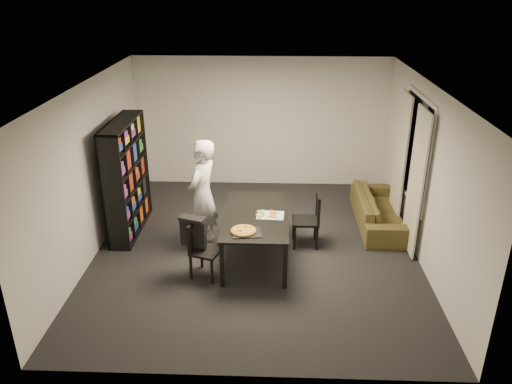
{
  "coord_description": "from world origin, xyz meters",
  "views": [
    {
      "loc": [
        0.26,
        -6.91,
        4.02
      ],
      "look_at": [
        0.0,
        -0.13,
        1.05
      ],
      "focal_mm": 35.0,
      "sensor_mm": 36.0,
      "label": 1
    }
  ],
  "objects_px": {
    "chair_right": "(311,216)",
    "person": "(203,195)",
    "chair_left": "(201,245)",
    "sofa": "(379,210)",
    "baking_tray": "(247,233)",
    "bookshelf": "(127,178)",
    "pepperoni_pizza": "(244,231)",
    "dining_table": "(256,218)"
  },
  "relations": [
    {
      "from": "bookshelf",
      "to": "chair_left",
      "type": "height_order",
      "value": "bookshelf"
    },
    {
      "from": "sofa",
      "to": "chair_left",
      "type": "bearing_deg",
      "value": 120.61
    },
    {
      "from": "chair_left",
      "to": "person",
      "type": "bearing_deg",
      "value": 24.34
    },
    {
      "from": "sofa",
      "to": "person",
      "type": "bearing_deg",
      "value": 106.09
    },
    {
      "from": "pepperoni_pizza",
      "to": "person",
      "type": "bearing_deg",
      "value": 127.77
    },
    {
      "from": "chair_right",
      "to": "sofa",
      "type": "height_order",
      "value": "chair_right"
    },
    {
      "from": "dining_table",
      "to": "baking_tray",
      "type": "relative_size",
      "value": 4.35
    },
    {
      "from": "person",
      "to": "dining_table",
      "type": "bearing_deg",
      "value": 88.2
    },
    {
      "from": "baking_tray",
      "to": "bookshelf",
      "type": "bearing_deg",
      "value": 145.48
    },
    {
      "from": "dining_table",
      "to": "pepperoni_pizza",
      "type": "bearing_deg",
      "value": -104.86
    },
    {
      "from": "chair_left",
      "to": "person",
      "type": "height_order",
      "value": "person"
    },
    {
      "from": "person",
      "to": "baking_tray",
      "type": "height_order",
      "value": "person"
    },
    {
      "from": "chair_right",
      "to": "person",
      "type": "height_order",
      "value": "person"
    },
    {
      "from": "bookshelf",
      "to": "pepperoni_pizza",
      "type": "relative_size",
      "value": 5.43
    },
    {
      "from": "chair_right",
      "to": "baking_tray",
      "type": "bearing_deg",
      "value": -44.21
    },
    {
      "from": "bookshelf",
      "to": "pepperoni_pizza",
      "type": "height_order",
      "value": "bookshelf"
    },
    {
      "from": "pepperoni_pizza",
      "to": "sofa",
      "type": "xyz_separation_m",
      "value": [
        2.24,
        1.73,
        -0.48
      ]
    },
    {
      "from": "bookshelf",
      "to": "chair_left",
      "type": "xyz_separation_m",
      "value": [
        1.4,
        -1.35,
        -0.47
      ]
    },
    {
      "from": "person",
      "to": "baking_tray",
      "type": "bearing_deg",
      "value": 58.51
    },
    {
      "from": "baking_tray",
      "to": "sofa",
      "type": "xyz_separation_m",
      "value": [
        2.19,
        1.75,
        -0.46
      ]
    },
    {
      "from": "baking_tray",
      "to": "sofa",
      "type": "bearing_deg",
      "value": 38.62
    },
    {
      "from": "person",
      "to": "sofa",
      "type": "bearing_deg",
      "value": 125.62
    },
    {
      "from": "bookshelf",
      "to": "sofa",
      "type": "relative_size",
      "value": 1.01
    },
    {
      "from": "bookshelf",
      "to": "chair_right",
      "type": "distance_m",
      "value": 3.08
    },
    {
      "from": "person",
      "to": "sofa",
      "type": "relative_size",
      "value": 0.95
    },
    {
      "from": "dining_table",
      "to": "pepperoni_pizza",
      "type": "height_order",
      "value": "pepperoni_pizza"
    },
    {
      "from": "chair_left",
      "to": "bookshelf",
      "type": "bearing_deg",
      "value": 65.31
    },
    {
      "from": "bookshelf",
      "to": "person",
      "type": "bearing_deg",
      "value": -20.99
    },
    {
      "from": "chair_right",
      "to": "bookshelf",
      "type": "bearing_deg",
      "value": -98.1
    },
    {
      "from": "pepperoni_pizza",
      "to": "baking_tray",
      "type": "bearing_deg",
      "value": -23.02
    },
    {
      "from": "chair_right",
      "to": "sofa",
      "type": "distance_m",
      "value": 1.46
    },
    {
      "from": "dining_table",
      "to": "baking_tray",
      "type": "bearing_deg",
      "value": -99.98
    },
    {
      "from": "chair_left",
      "to": "sofa",
      "type": "height_order",
      "value": "chair_left"
    },
    {
      "from": "chair_left",
      "to": "baking_tray",
      "type": "bearing_deg",
      "value": -76.04
    },
    {
      "from": "chair_right",
      "to": "person",
      "type": "bearing_deg",
      "value": -87.1
    },
    {
      "from": "chair_left",
      "to": "chair_right",
      "type": "xyz_separation_m",
      "value": [
        1.63,
        0.94,
        0.03
      ]
    },
    {
      "from": "dining_table",
      "to": "chair_left",
      "type": "distance_m",
      "value": 0.94
    },
    {
      "from": "pepperoni_pizza",
      "to": "chair_right",
      "type": "bearing_deg",
      "value": 44.21
    },
    {
      "from": "dining_table",
      "to": "chair_left",
      "type": "relative_size",
      "value": 2.08
    },
    {
      "from": "chair_left",
      "to": "pepperoni_pizza",
      "type": "relative_size",
      "value": 2.39
    },
    {
      "from": "chair_left",
      "to": "pepperoni_pizza",
      "type": "xyz_separation_m",
      "value": [
        0.61,
        -0.04,
        0.27
      ]
    },
    {
      "from": "person",
      "to": "baking_tray",
      "type": "relative_size",
      "value": 4.44
    }
  ]
}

